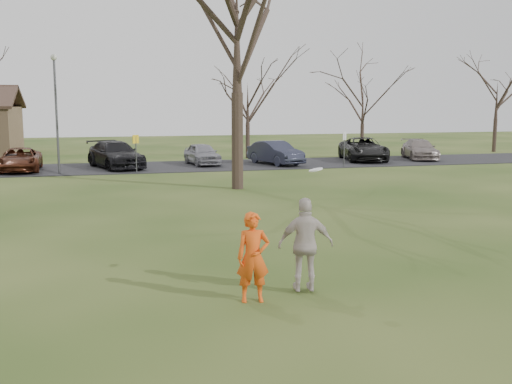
% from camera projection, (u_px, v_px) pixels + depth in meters
% --- Properties ---
extents(ground, '(120.00, 120.00, 0.00)m').
position_uv_depth(ground, '(308.00, 298.00, 11.46)').
color(ground, '#1E380F').
rests_on(ground, ground).
extents(parking_strip, '(62.00, 6.50, 0.04)m').
position_uv_depth(parking_strip, '(168.00, 167.00, 35.40)').
color(parking_strip, black).
rests_on(parking_strip, ground).
extents(player_defender, '(0.67, 0.48, 1.72)m').
position_uv_depth(player_defender, '(253.00, 257.00, 11.17)').
color(player_defender, '#E34D12').
rests_on(player_defender, ground).
extents(car_2, '(2.26, 4.66, 1.28)m').
position_uv_depth(car_2, '(20.00, 160.00, 32.79)').
color(car_2, '#502312').
rests_on(car_2, parking_strip).
extents(car_3, '(3.68, 5.68, 1.53)m').
position_uv_depth(car_3, '(116.00, 155.00, 34.47)').
color(car_3, black).
rests_on(car_3, parking_strip).
extents(car_4, '(2.05, 4.04, 1.32)m').
position_uv_depth(car_4, '(202.00, 154.00, 36.28)').
color(car_4, gray).
rests_on(car_4, parking_strip).
extents(car_5, '(2.79, 4.58, 1.43)m').
position_uv_depth(car_5, '(275.00, 153.00, 36.46)').
color(car_5, '#282A3C').
rests_on(car_5, parking_strip).
extents(car_6, '(3.52, 5.79, 1.50)m').
position_uv_depth(car_6, '(363.00, 149.00, 38.97)').
color(car_6, black).
rests_on(car_6, parking_strip).
extents(car_7, '(2.95, 4.80, 1.30)m').
position_uv_depth(car_7, '(420.00, 149.00, 39.97)').
color(car_7, gray).
rests_on(car_7, parking_strip).
extents(catching_play, '(1.15, 0.63, 2.45)m').
position_uv_depth(catching_play, '(306.00, 244.00, 11.66)').
color(catching_play, '#BBAEA7').
rests_on(catching_play, ground).
extents(lamp_post, '(0.34, 0.34, 6.27)m').
position_uv_depth(lamp_post, '(56.00, 99.00, 30.94)').
color(lamp_post, '#47474C').
rests_on(lamp_post, ground).
extents(sign_yellow, '(0.35, 0.35, 2.08)m').
position_uv_depth(sign_yellow, '(136.00, 147.00, 31.82)').
color(sign_yellow, '#47474C').
rests_on(sign_yellow, ground).
extents(sign_white, '(0.35, 0.35, 2.08)m').
position_uv_depth(sign_white, '(344.00, 143.00, 34.79)').
color(sign_white, '#47474C').
rests_on(sign_white, ground).
extents(big_tree, '(9.00, 9.00, 14.00)m').
position_uv_depth(big_tree, '(237.00, 26.00, 25.29)').
color(big_tree, '#352821').
rests_on(big_tree, ground).
extents(small_tree_row, '(55.00, 5.90, 8.50)m').
position_uv_depth(small_tree_row, '(223.00, 101.00, 40.76)').
color(small_tree_row, '#352821').
rests_on(small_tree_row, ground).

